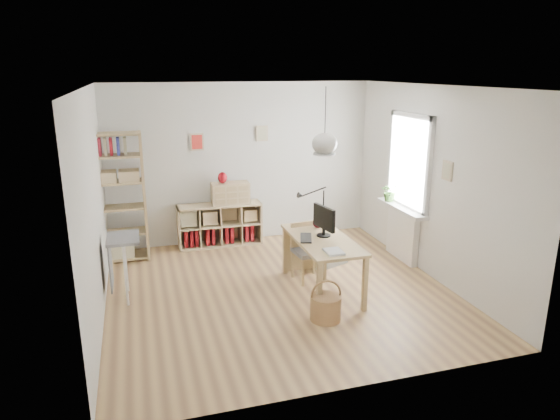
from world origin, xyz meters
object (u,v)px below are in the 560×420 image
object	(u,v)px
monitor	(324,220)
drawer_chest	(230,193)
desk	(322,245)
cube_shelf	(218,228)
storage_chest	(324,250)
tall_bookshelf	(118,193)
chair	(307,248)

from	to	relation	value
monitor	drawer_chest	size ratio (longest dim) A/B	0.75
desk	cube_shelf	distance (m)	2.48
cube_shelf	storage_chest	bearing A→B (deg)	-42.07
storage_chest	tall_bookshelf	bearing A→B (deg)	139.35
tall_bookshelf	drawer_chest	xyz separation A→B (m)	(1.78, 0.24, -0.19)
cube_shelf	tall_bookshelf	distance (m)	1.77
desk	drawer_chest	size ratio (longest dim) A/B	2.40
monitor	storage_chest	bearing A→B (deg)	56.28
monitor	drawer_chest	distance (m)	2.28
desk	monitor	size ratio (longest dim) A/B	3.21
cube_shelf	chair	size ratio (longest dim) A/B	1.72
tall_bookshelf	drawer_chest	world-z (taller)	tall_bookshelf
storage_chest	monitor	size ratio (longest dim) A/B	1.73
cube_shelf	storage_chest	distance (m)	1.92
tall_bookshelf	storage_chest	distance (m)	3.28
drawer_chest	storage_chest	bearing A→B (deg)	-45.44
desk	cube_shelf	world-z (taller)	desk
chair	storage_chest	size ratio (longest dim) A/B	1.01
chair	drawer_chest	size ratio (longest dim) A/B	1.31
cube_shelf	storage_chest	size ratio (longest dim) A/B	1.73
drawer_chest	desk	bearing A→B (deg)	-69.39
storage_chest	monitor	bearing A→B (deg)	-134.31
desk	chair	xyz separation A→B (m)	(-0.05, 0.44, -0.19)
cube_shelf	drawer_chest	xyz separation A→B (m)	(0.22, -0.04, 0.60)
desk	monitor	bearing A→B (deg)	58.17
cube_shelf	drawer_chest	bearing A→B (deg)	-10.75
storage_chest	monitor	world-z (taller)	monitor
cube_shelf	chair	distance (m)	2.05
monitor	drawer_chest	bearing A→B (deg)	100.60
storage_chest	monitor	xyz separation A→B (m)	(-0.35, -0.86, 0.78)
chair	desk	bearing A→B (deg)	-89.41
cube_shelf	monitor	bearing A→B (deg)	-63.52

